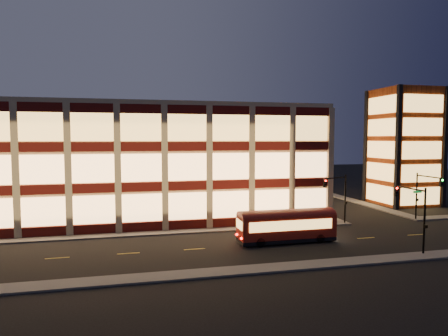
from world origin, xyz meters
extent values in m
plane|color=black|center=(0.00, 0.00, 0.00)|extent=(200.00, 200.00, 0.00)
cube|color=#514F4C|center=(-3.00, 1.00, 0.07)|extent=(54.00, 2.00, 0.15)
cube|color=#514F4C|center=(23.00, 17.00, 0.07)|extent=(2.00, 30.00, 0.15)
cube|color=#514F4C|center=(34.00, 17.00, 0.07)|extent=(2.00, 30.00, 0.15)
cube|color=#514F4C|center=(0.00, -13.00, 0.07)|extent=(100.00, 2.00, 0.15)
cube|color=tan|center=(-3.00, 17.00, 7.00)|extent=(50.00, 30.00, 14.00)
cube|color=tan|center=(-3.00, 17.00, 14.25)|extent=(50.40, 30.40, 0.50)
cube|color=#470C0A|center=(-3.00, 1.88, 0.65)|extent=(50.10, 0.25, 1.00)
cube|color=#FFB66B|center=(-3.00, 1.90, 2.75)|extent=(49.00, 0.20, 3.00)
cube|color=#470C0A|center=(22.12, 17.00, 0.65)|extent=(0.25, 30.10, 1.00)
cube|color=#FFB66B|center=(22.10, 17.00, 2.75)|extent=(0.20, 29.00, 3.00)
cube|color=#470C0A|center=(-3.00, 1.88, 5.05)|extent=(50.10, 0.25, 1.00)
cube|color=#FFB66B|center=(-3.00, 1.90, 7.15)|extent=(49.00, 0.20, 3.00)
cube|color=#470C0A|center=(22.12, 17.00, 5.05)|extent=(0.25, 30.10, 1.00)
cube|color=#FFB66B|center=(22.10, 17.00, 7.15)|extent=(0.20, 29.00, 3.00)
cube|color=#470C0A|center=(-3.00, 1.88, 9.45)|extent=(50.10, 0.25, 1.00)
cube|color=#FFB66B|center=(-3.00, 1.90, 11.55)|extent=(49.00, 0.20, 3.00)
cube|color=#470C0A|center=(22.12, 17.00, 9.45)|extent=(0.25, 30.10, 1.00)
cube|color=#FFB66B|center=(22.10, 17.00, 11.55)|extent=(0.20, 29.00, 3.00)
cube|color=#8C3814|center=(40.00, 12.00, 9.00)|extent=(8.00, 8.00, 18.00)
cube|color=black|center=(36.00, 8.00, 9.00)|extent=(0.60, 0.60, 18.00)
cube|color=black|center=(44.00, 8.00, 9.00)|extent=(0.60, 0.60, 18.00)
cube|color=black|center=(36.00, 16.00, 9.00)|extent=(0.60, 0.60, 18.00)
cube|color=black|center=(44.00, 16.00, 9.00)|extent=(0.60, 0.60, 18.00)
cube|color=#F8B556|center=(40.00, 7.92, 1.80)|extent=(6.60, 0.16, 2.60)
cube|color=#F8B556|center=(35.92, 12.00, 1.80)|extent=(0.16, 6.60, 2.60)
cube|color=#F8B556|center=(40.00, 7.92, 5.20)|extent=(6.60, 0.16, 2.60)
cube|color=#F8B556|center=(35.92, 12.00, 5.20)|extent=(0.16, 6.60, 2.60)
cube|color=#F8B556|center=(40.00, 7.92, 8.60)|extent=(6.60, 0.16, 2.60)
cube|color=#F8B556|center=(35.92, 12.00, 8.60)|extent=(0.16, 6.60, 2.60)
cube|color=#F8B556|center=(40.00, 7.92, 12.00)|extent=(6.60, 0.16, 2.60)
cube|color=#F8B556|center=(35.92, 12.00, 12.00)|extent=(0.16, 6.60, 2.60)
cube|color=#F8B556|center=(40.00, 7.92, 15.40)|extent=(6.60, 0.16, 2.60)
cube|color=#F8B556|center=(35.92, 12.00, 15.40)|extent=(0.16, 6.60, 2.60)
cylinder|color=black|center=(23.50, 0.80, 3.00)|extent=(0.18, 0.18, 6.00)
cylinder|color=black|center=(21.75, 0.05, 5.70)|extent=(3.56, 1.63, 0.14)
cube|color=black|center=(20.00, -0.70, 5.20)|extent=(0.32, 0.32, 0.95)
sphere|color=#FF0C05|center=(20.00, -0.88, 5.50)|extent=(0.20, 0.20, 0.20)
cube|color=black|center=(23.50, 0.60, 2.60)|extent=(0.25, 0.18, 0.28)
cylinder|color=black|center=(33.50, 0.80, 3.00)|extent=(0.18, 0.18, 6.00)
cylinder|color=black|center=(33.50, -1.20, 5.70)|extent=(0.14, 4.00, 0.14)
cube|color=black|center=(33.50, -3.20, 5.20)|extent=(0.32, 0.32, 0.95)
sphere|color=#0CFF26|center=(33.50, -3.38, 5.50)|extent=(0.20, 0.20, 0.20)
cube|color=black|center=(33.50, 0.60, 2.60)|extent=(0.25, 0.18, 0.28)
cube|color=#0C7226|center=(33.50, 0.65, 3.60)|extent=(1.20, 0.06, 0.28)
cylinder|color=black|center=(23.50, -12.50, 3.00)|extent=(0.18, 0.18, 6.00)
cylinder|color=black|center=(23.50, -10.50, 5.70)|extent=(0.14, 4.00, 0.14)
cube|color=black|center=(23.50, -8.50, 5.20)|extent=(0.32, 0.32, 0.95)
sphere|color=#FF0C05|center=(23.50, -8.68, 5.50)|extent=(0.20, 0.20, 0.20)
cube|color=black|center=(23.50, -12.70, 2.60)|extent=(0.25, 0.18, 0.28)
cube|color=maroon|center=(13.33, -5.60, 1.66)|extent=(9.77, 2.56, 2.24)
cube|color=black|center=(13.33, -5.60, 0.34)|extent=(9.77, 2.56, 0.34)
cylinder|color=black|center=(10.23, -6.72, 0.44)|extent=(0.88, 0.30, 0.88)
cylinder|color=black|center=(10.20, -4.57, 0.44)|extent=(0.88, 0.30, 0.88)
cylinder|color=black|center=(16.46, -6.63, 0.44)|extent=(0.88, 0.30, 0.88)
cylinder|color=black|center=(16.43, -4.49, 0.44)|extent=(0.88, 0.30, 0.88)
cube|color=#F8B556|center=(13.34, -6.85, 1.95)|extent=(8.57, 0.17, 0.97)
cube|color=#F8B556|center=(13.31, -4.36, 1.95)|extent=(8.57, 0.17, 0.97)
camera|label=1|loc=(-1.77, -42.21, 10.35)|focal=32.00mm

